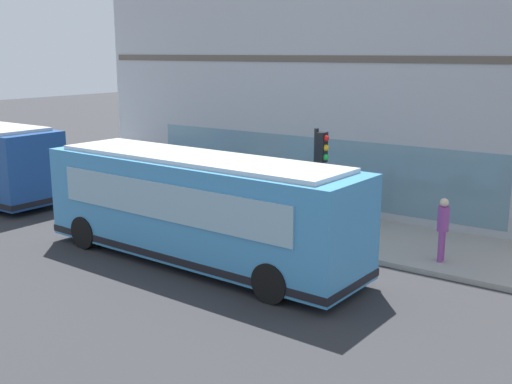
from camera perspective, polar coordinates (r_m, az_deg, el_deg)
ground at (r=18.27m, az=-6.08°, el=-6.02°), size 120.00×120.00×0.00m
sidewalk_curb at (r=21.79m, az=2.08°, el=-2.65°), size 4.13×40.00×0.15m
building_corner at (r=27.03m, az=10.41°, el=10.93°), size 9.68×20.44×10.21m
city_bus_nearside at (r=17.50m, az=-5.44°, el=-1.54°), size 2.84×10.11×3.07m
traffic_light_near_corner at (r=18.57m, az=5.86°, el=2.56°), size 0.32×0.49×3.51m
pedestrian_walking_along_curb at (r=21.14m, az=10.16°, el=-0.43°), size 0.32×0.32×1.67m
pedestrian_near_hydrant at (r=17.88m, az=16.78°, el=-2.92°), size 0.32×0.32×1.80m
pedestrian_near_building_entrance at (r=27.76m, az=-10.60°, el=2.72°), size 0.32×0.32×1.70m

